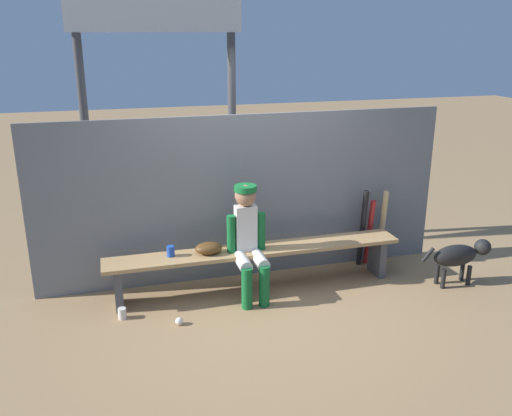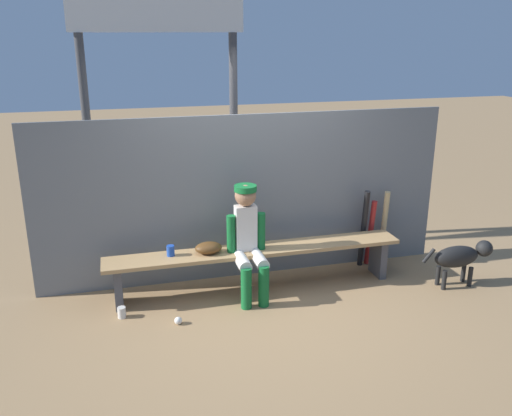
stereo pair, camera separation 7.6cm
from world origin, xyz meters
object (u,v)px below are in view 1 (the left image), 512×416
object	(u,v)px
cup_on_bench	(171,251)
dog	(460,255)
player_seated	(249,238)
baseball	(179,321)
bat_aluminum_black	(362,228)
bat_aluminum_red	(369,232)
scoreboard	(161,32)
baseball_glove	(209,248)
cup_on_ground	(122,313)
dugout_bench	(256,256)
bat_wood_natural	(382,227)

from	to	relation	value
cup_on_bench	dog	world-z (taller)	cup_on_bench
player_seated	baseball	size ratio (longest dim) A/B	15.90
bat_aluminum_black	baseball	world-z (taller)	bat_aluminum_black
baseball	bat_aluminum_red	bearing A→B (deg)	18.77
cup_on_bench	scoreboard	xyz separation A→B (m)	(0.18, 1.39, 2.12)
baseball_glove	cup_on_ground	world-z (taller)	baseball_glove
cup_on_ground	scoreboard	size ratio (longest dim) A/B	0.03
dugout_bench	bat_aluminum_black	world-z (taller)	bat_aluminum_black
bat_wood_natural	scoreboard	bearing A→B (deg)	154.36
bat_wood_natural	player_seated	bearing A→B (deg)	-166.77
cup_on_bench	bat_wood_natural	bearing A→B (deg)	5.87
baseball_glove	baseball	xyz separation A→B (m)	(-0.40, -0.53, -0.50)
baseball_glove	dog	xyz separation A→B (m)	(2.68, -0.47, -0.20)
player_seated	bat_wood_natural	bearing A→B (deg)	13.23
baseball	scoreboard	bearing A→B (deg)	84.45
baseball_glove	bat_wood_natural	xyz separation A→B (m)	(2.15, 0.30, -0.08)
player_seated	scoreboard	xyz separation A→B (m)	(-0.61, 1.55, 2.01)
cup_on_ground	dugout_bench	bearing A→B (deg)	10.29
baseball_glove	cup_on_ground	bearing A→B (deg)	-164.25
dugout_bench	bat_aluminum_black	xyz separation A→B (m)	(1.36, 0.25, 0.09)
bat_wood_natural	cup_on_ground	xyz separation A→B (m)	(-3.06, -0.56, -0.40)
scoreboard	dog	size ratio (longest dim) A/B	4.46
player_seated	cup_on_bench	bearing A→B (deg)	168.99
dugout_bench	scoreboard	bearing A→B (deg)	116.60
bat_aluminum_black	scoreboard	bearing A→B (deg)	150.34
dugout_bench	bat_aluminum_red	xyz separation A→B (m)	(1.47, 0.28, 0.02)
bat_aluminum_red	cup_on_ground	size ratio (longest dim) A/B	7.31
baseball_glove	dog	size ratio (longest dim) A/B	0.33
scoreboard	dugout_bench	bearing A→B (deg)	-63.40
baseball_glove	bat_wood_natural	bearing A→B (deg)	7.91
baseball_glove	bat_wood_natural	distance (m)	2.17
bat_aluminum_red	scoreboard	xyz separation A→B (m)	(-2.18, 1.15, 2.25)
dugout_bench	cup_on_bench	xyz separation A→B (m)	(-0.89, 0.04, 0.15)
cup_on_bench	dog	xyz separation A→B (m)	(3.07, -0.51, -0.19)
cup_on_bench	dog	bearing A→B (deg)	-9.39
dugout_bench	player_seated	xyz separation A→B (m)	(-0.11, -0.11, 0.26)
dog	bat_wood_natural	bearing A→B (deg)	124.64
cup_on_ground	bat_aluminum_black	bearing A→B (deg)	10.36
baseball_glove	cup_on_ground	size ratio (longest dim) A/B	2.55
cup_on_ground	dog	size ratio (longest dim) A/B	0.13
bat_wood_natural	dugout_bench	bearing A→B (deg)	-169.70
player_seated	bat_aluminum_red	world-z (taller)	player_seated
cup_on_bench	player_seated	bearing A→B (deg)	-11.01
bat_wood_natural	cup_on_bench	world-z (taller)	bat_wood_natural
bat_wood_natural	baseball	xyz separation A→B (m)	(-2.55, -0.82, -0.41)
player_seated	scoreboard	world-z (taller)	scoreboard
bat_aluminum_red	bat_wood_natural	distance (m)	0.18
bat_aluminum_black	dog	world-z (taller)	bat_aluminum_black
baseball_glove	bat_aluminum_red	world-z (taller)	bat_aluminum_red
player_seated	bat_aluminum_black	xyz separation A→B (m)	(1.47, 0.36, -0.17)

